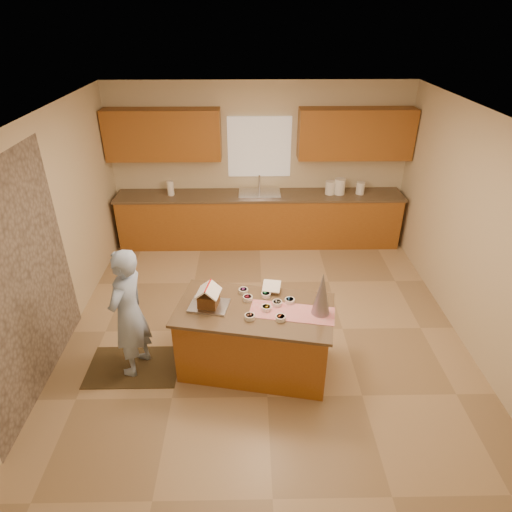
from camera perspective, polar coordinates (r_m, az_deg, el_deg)
name	(u,v)px	position (r m, az deg, el deg)	size (l,w,h in m)	color
floor	(264,330)	(5.82, 1.03, -9.57)	(5.50, 5.50, 0.00)	tan
ceiling	(266,119)	(4.61, 1.35, 17.41)	(5.50, 5.50, 0.00)	silver
wall_back	(259,164)	(7.62, 0.42, 11.87)	(5.50, 5.50, 0.00)	beige
wall_front	(281,445)	(2.92, 3.25, -23.31)	(5.50, 5.50, 0.00)	beige
wall_left	(48,240)	(5.57, -25.49, 1.89)	(5.50, 5.50, 0.00)	beige
wall_right	(479,236)	(5.73, 27.03, 2.28)	(5.50, 5.50, 0.00)	beige
stone_accent	(20,286)	(4.99, -28.33, -3.43)	(2.50, 2.50, 0.00)	gray
window_curtain	(259,147)	(7.50, 0.44, 13.98)	(1.05, 0.03, 1.00)	white
back_counter_base	(259,220)	(7.67, 0.45, 4.70)	(4.80, 0.60, 0.88)	brown
back_counter_top	(260,195)	(7.49, 0.47, 7.89)	(4.85, 0.63, 0.04)	brown
upper_cabinet_left	(163,135)	(7.42, -12.03, 15.18)	(1.85, 0.35, 0.80)	#954820
upper_cabinet_right	(356,134)	(7.49, 12.85, 15.24)	(1.85, 0.35, 0.80)	#954820
sink	(260,196)	(7.49, 0.47, 7.82)	(0.70, 0.45, 0.12)	silver
faucet	(259,183)	(7.60, 0.44, 9.51)	(0.03, 0.03, 0.28)	silver
island_base	(255,340)	(5.05, -0.18, -10.82)	(1.63, 0.81, 0.80)	brown
island_top	(255,310)	(4.79, -0.19, -7.03)	(1.70, 0.89, 0.04)	brown
table_runner	(292,312)	(4.74, 4.71, -7.31)	(0.90, 0.33, 0.01)	red
baking_tray	(209,305)	(4.84, -6.13, -6.42)	(0.42, 0.31, 0.02)	silver
cookbook	(272,286)	(5.00, 2.04, -3.95)	(0.20, 0.02, 0.16)	white
tinsel_tree	(322,294)	(4.63, 8.58, -4.87)	(0.20, 0.20, 0.50)	silver
rug	(134,367)	(5.49, -15.61, -13.70)	(1.05, 0.68, 0.01)	black
boy	(129,313)	(4.99, -16.25, -7.17)	(0.56, 0.37, 1.55)	#95AED3
canister_a	(330,188)	(7.56, 9.62, 8.77)	(0.16, 0.16, 0.22)	white
canister_b	(340,186)	(7.59, 10.84, 8.89)	(0.18, 0.18, 0.26)	white
canister_c	(360,188)	(7.68, 13.43, 8.60)	(0.14, 0.14, 0.20)	white
paper_towel	(170,188)	(7.55, -11.07, 8.67)	(0.11, 0.11, 0.24)	white
gingerbread_house	(209,297)	(4.77, -6.20, -5.39)	(0.29, 0.30, 0.26)	#563116
candy_bowls	(265,304)	(4.81, 1.17, -6.22)	(0.62, 0.62, 0.05)	#ED5729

